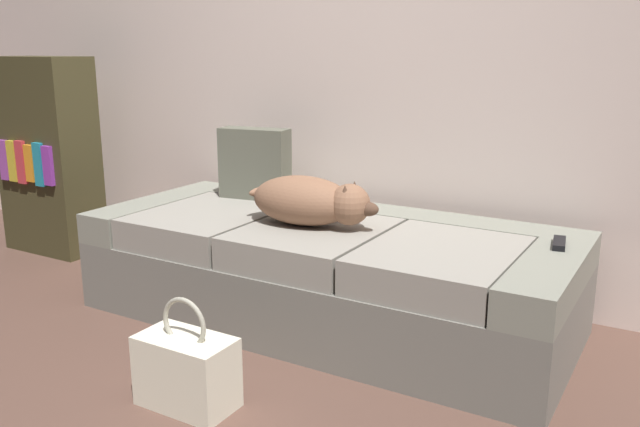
% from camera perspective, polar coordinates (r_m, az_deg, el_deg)
% --- Properties ---
extents(ground_plane, '(10.00, 10.00, 0.00)m').
position_cam_1_polar(ground_plane, '(2.23, -12.87, -17.34)').
color(ground_plane, brown).
extents(couch, '(2.05, 0.87, 0.43)m').
position_cam_1_polar(couch, '(2.86, 0.52, -4.99)').
color(couch, slate).
rests_on(couch, ground).
extents(dog_tan, '(0.60, 0.28, 0.20)m').
position_cam_1_polar(dog_tan, '(2.73, -0.81, 1.08)').
color(dog_tan, brown).
rests_on(dog_tan, couch).
extents(tv_remote, '(0.07, 0.16, 0.02)m').
position_cam_1_polar(tv_remote, '(2.62, 19.83, -2.41)').
color(tv_remote, black).
rests_on(tv_remote, couch).
extents(throw_pillow, '(0.35, 0.17, 0.34)m').
position_cam_1_polar(throw_pillow, '(3.24, -5.62, 4.29)').
color(throw_pillow, '#5B5B4C').
rests_on(throw_pillow, couch).
extents(handbag, '(0.32, 0.18, 0.38)m').
position_cam_1_polar(handbag, '(2.27, -11.37, -13.02)').
color(handbag, '#EEE8CC').
rests_on(handbag, ground).
extents(bookshelf, '(0.56, 0.30, 1.10)m').
position_cam_1_polar(bookshelf, '(4.08, -22.26, 4.60)').
color(bookshelf, '#3D381F').
rests_on(bookshelf, ground).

